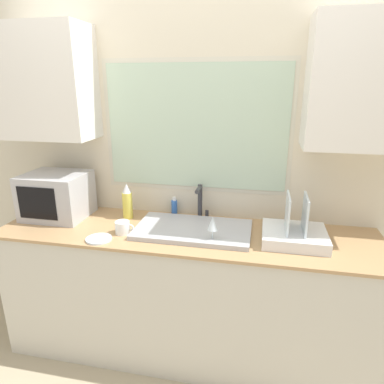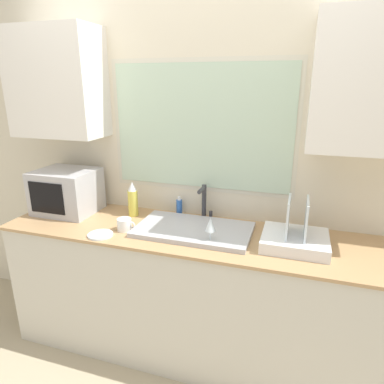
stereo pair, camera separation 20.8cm
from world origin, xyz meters
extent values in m
plane|color=tan|center=(0.00, 0.00, 0.00)|extent=(12.00, 12.00, 0.00)
cube|color=beige|center=(0.00, 0.31, 0.45)|extent=(2.42, 0.62, 0.90)
cube|color=tan|center=(0.00, 0.31, 0.91)|extent=(2.45, 0.65, 0.02)
cube|color=beige|center=(0.00, 0.65, 1.30)|extent=(6.00, 0.06, 2.60)
cube|color=beige|center=(0.00, 0.62, 1.55)|extent=(1.29, 0.01, 0.88)
cube|color=#B2CCB2|center=(0.00, 0.61, 1.55)|extent=(1.23, 0.01, 0.82)
cube|color=white|center=(-0.99, 0.46, 1.83)|extent=(0.63, 0.32, 0.72)
cube|color=white|center=(0.99, 0.46, 1.83)|extent=(0.63, 0.32, 0.72)
cube|color=#B2B2B7|center=(0.05, 0.31, 0.93)|extent=(0.73, 0.42, 0.03)
cylinder|color=#333338|center=(0.05, 0.55, 1.04)|extent=(0.03, 0.03, 0.25)
cylinder|color=#333338|center=(0.05, 0.49, 1.15)|extent=(0.03, 0.12, 0.03)
cylinder|color=#333338|center=(0.10, 0.55, 0.95)|extent=(0.02, 0.02, 0.06)
cube|color=#B2B2B7|center=(-0.95, 0.38, 1.07)|extent=(0.42, 0.35, 0.31)
cube|color=black|center=(-0.98, 0.20, 1.07)|extent=(0.27, 0.01, 0.22)
cube|color=white|center=(0.67, 0.30, 0.95)|extent=(0.38, 0.34, 0.07)
cube|color=silver|center=(0.62, 0.30, 1.10)|extent=(0.01, 0.22, 0.22)
cube|color=silver|center=(0.72, 0.30, 1.10)|extent=(0.01, 0.22, 0.22)
cylinder|color=#D8CC4C|center=(-0.45, 0.45, 1.01)|extent=(0.07, 0.07, 0.19)
cone|color=silver|center=(-0.45, 0.45, 1.14)|extent=(0.06, 0.06, 0.07)
cylinder|color=blue|center=(-0.15, 0.57, 0.97)|extent=(0.04, 0.04, 0.11)
cylinder|color=white|center=(-0.15, 0.57, 1.04)|extent=(0.02, 0.02, 0.03)
cylinder|color=white|center=(-0.39, 0.20, 0.96)|extent=(0.09, 0.09, 0.08)
torus|color=white|center=(-0.34, 0.20, 0.96)|extent=(0.05, 0.01, 0.05)
cylinder|color=silver|center=(0.19, 0.18, 0.92)|extent=(0.06, 0.06, 0.00)
cylinder|color=silver|center=(0.19, 0.18, 0.96)|extent=(0.01, 0.01, 0.08)
cone|color=silver|center=(0.19, 0.18, 1.04)|extent=(0.06, 0.06, 0.08)
cylinder|color=silver|center=(-0.50, 0.08, 0.92)|extent=(0.16, 0.16, 0.01)
camera|label=1|loc=(0.45, -1.67, 1.84)|focal=32.00mm
camera|label=2|loc=(0.65, -1.61, 1.84)|focal=32.00mm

